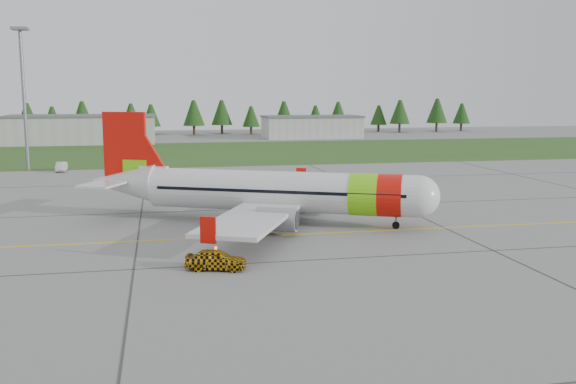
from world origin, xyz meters
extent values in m
plane|color=gray|center=(0.00, 0.00, 0.00)|extent=(320.00, 320.00, 0.00)
cylinder|color=silver|center=(-3.00, 12.73, 2.77)|extent=(22.54, 12.96, 3.49)
sphere|color=silver|center=(7.54, 7.83, 2.77)|extent=(3.49, 3.49, 3.49)
cone|color=silver|center=(-16.37, 18.95, 3.08)|extent=(7.14, 5.80, 3.49)
cube|color=black|center=(7.78, 7.71, 3.08)|extent=(2.28, 2.71, 0.50)
cylinder|color=#75DC10|center=(3.49, 9.71, 2.77)|extent=(3.61, 4.21, 3.57)
cylinder|color=red|center=(5.43, 8.81, 2.77)|extent=(3.29, 4.06, 3.57)
cube|color=silver|center=(-3.40, 12.92, 1.79)|extent=(16.52, 28.01, 0.32)
cube|color=red|center=(1.78, 26.18, 2.28)|extent=(1.04, 0.60, 1.79)
cube|color=red|center=(-10.21, 0.41, 2.28)|extent=(1.04, 0.60, 1.79)
cylinder|color=gray|center=(-0.11, 16.81, 1.30)|extent=(3.71, 3.06, 1.88)
cylinder|color=gray|center=(-4.26, 7.89, 1.30)|extent=(3.71, 3.06, 1.88)
cube|color=red|center=(-16.21, 18.87, 6.08)|extent=(3.86, 2.03, 6.79)
cube|color=#75DC10|center=(-15.32, 18.46, 4.11)|extent=(2.27, 1.32, 2.15)
cube|color=silver|center=(-16.78, 19.14, 3.31)|extent=(6.93, 10.53, 0.20)
cylinder|color=slate|center=(5.92, 8.58, 0.63)|extent=(0.16, 0.16, 1.25)
cylinder|color=black|center=(5.92, 8.58, 0.30)|extent=(0.66, 0.48, 0.61)
cylinder|color=slate|center=(-3.16, 15.56, 0.85)|extent=(0.20, 0.20, 1.70)
cylinder|color=black|center=(-3.48, 15.71, 0.46)|extent=(1.01, 0.76, 0.93)
cylinder|color=slate|center=(-5.27, 11.02, 0.85)|extent=(0.20, 0.20, 1.70)
cylinder|color=black|center=(-5.59, 11.18, 0.46)|extent=(1.01, 0.76, 0.93)
imported|color=#E8A50C|center=(-9.85, -1.05, 1.94)|extent=(1.70, 1.86, 3.88)
imported|color=beige|center=(-27.06, 55.80, 2.03)|extent=(1.46, 1.39, 4.05)
cube|color=#30561E|center=(0.00, 82.00, 0.01)|extent=(320.00, 50.00, 0.03)
cube|color=gold|center=(0.00, 8.00, 0.01)|extent=(120.00, 0.25, 0.02)
cube|color=#A8A8A3|center=(-30.00, 110.00, 3.00)|extent=(32.00, 14.00, 6.00)
cube|color=#A8A8A3|center=(25.00, 118.00, 2.60)|extent=(24.00, 12.00, 5.20)
cylinder|color=slate|center=(-32.00, 58.00, 10.00)|extent=(0.50, 0.50, 20.00)
camera|label=1|loc=(-13.20, -40.76, 11.08)|focal=40.00mm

